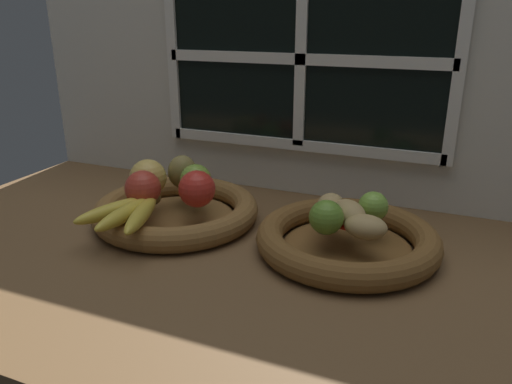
{
  "coord_description": "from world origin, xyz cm",
  "views": [
    {
      "loc": [
        32.88,
        -77.05,
        40.37
      ],
      "look_at": [
        -0.21,
        2.74,
        8.82
      ],
      "focal_mm": 34.49,
      "sensor_mm": 36.0,
      "label": 1
    }
  ],
  "objects_px": {
    "apple_golden_left": "(148,178)",
    "potato_large": "(349,214)",
    "potato_small": "(366,227)",
    "potato_oblong": "(331,206)",
    "fruit_bowl_right": "(347,239)",
    "apple_red_front": "(143,188)",
    "apple_red_right": "(197,189)",
    "pear_brown": "(182,172)",
    "banana_bunch_front": "(129,212)",
    "lime_near": "(326,217)",
    "chili_pepper": "(342,226)",
    "apple_green_back": "(196,180)",
    "lime_far": "(373,206)",
    "fruit_bowl_left": "(176,211)"
  },
  "relations": [
    {
      "from": "apple_red_right",
      "to": "fruit_bowl_right",
      "type": "bearing_deg",
      "value": 3.48
    },
    {
      "from": "apple_green_back",
      "to": "potato_oblong",
      "type": "bearing_deg",
      "value": -1.4
    },
    {
      "from": "fruit_bowl_left",
      "to": "potato_small",
      "type": "bearing_deg",
      "value": -5.32
    },
    {
      "from": "apple_red_right",
      "to": "lime_near",
      "type": "relative_size",
      "value": 1.21
    },
    {
      "from": "apple_red_front",
      "to": "lime_near",
      "type": "height_order",
      "value": "apple_red_front"
    },
    {
      "from": "fruit_bowl_right",
      "to": "banana_bunch_front",
      "type": "height_order",
      "value": "banana_bunch_front"
    },
    {
      "from": "apple_golden_left",
      "to": "potato_small",
      "type": "xyz_separation_m",
      "value": [
        0.45,
        -0.04,
        -0.02
      ]
    },
    {
      "from": "apple_red_front",
      "to": "lime_far",
      "type": "height_order",
      "value": "apple_red_front"
    },
    {
      "from": "pear_brown",
      "to": "lime_near",
      "type": "height_order",
      "value": "pear_brown"
    },
    {
      "from": "fruit_bowl_left",
      "to": "lime_far",
      "type": "distance_m",
      "value": 0.39
    },
    {
      "from": "fruit_bowl_right",
      "to": "pear_brown",
      "type": "height_order",
      "value": "pear_brown"
    },
    {
      "from": "lime_near",
      "to": "chili_pepper",
      "type": "xyz_separation_m",
      "value": [
        0.02,
        0.02,
        -0.02
      ]
    },
    {
      "from": "lime_near",
      "to": "lime_far",
      "type": "distance_m",
      "value": 0.11
    },
    {
      "from": "apple_red_front",
      "to": "pear_brown",
      "type": "distance_m",
      "value": 0.12
    },
    {
      "from": "lime_far",
      "to": "apple_green_back",
      "type": "bearing_deg",
      "value": -179.17
    },
    {
      "from": "apple_red_front",
      "to": "apple_green_back",
      "type": "height_order",
      "value": "apple_red_front"
    },
    {
      "from": "apple_red_front",
      "to": "pear_brown",
      "type": "relative_size",
      "value": 0.97
    },
    {
      "from": "lime_near",
      "to": "potato_small",
      "type": "bearing_deg",
      "value": 6.67
    },
    {
      "from": "banana_bunch_front",
      "to": "chili_pepper",
      "type": "distance_m",
      "value": 0.38
    },
    {
      "from": "pear_brown",
      "to": "potato_large",
      "type": "xyz_separation_m",
      "value": [
        0.37,
        -0.07,
        -0.01
      ]
    },
    {
      "from": "fruit_bowl_right",
      "to": "apple_red_front",
      "type": "bearing_deg",
      "value": -172.34
    },
    {
      "from": "potato_oblong",
      "to": "chili_pepper",
      "type": "bearing_deg",
      "value": -57.56
    },
    {
      "from": "apple_red_right",
      "to": "apple_red_front",
      "type": "relative_size",
      "value": 1.03
    },
    {
      "from": "lime_far",
      "to": "potato_large",
      "type": "bearing_deg",
      "value": -127.87
    },
    {
      "from": "potato_small",
      "to": "lime_near",
      "type": "distance_m",
      "value": 0.07
    },
    {
      "from": "apple_green_back",
      "to": "pear_brown",
      "type": "bearing_deg",
      "value": 150.29
    },
    {
      "from": "apple_red_right",
      "to": "banana_bunch_front",
      "type": "bearing_deg",
      "value": -129.37
    },
    {
      "from": "apple_golden_left",
      "to": "pear_brown",
      "type": "bearing_deg",
      "value": 57.11
    },
    {
      "from": "apple_red_front",
      "to": "potato_small",
      "type": "height_order",
      "value": "apple_red_front"
    },
    {
      "from": "apple_green_back",
      "to": "lime_far",
      "type": "xyz_separation_m",
      "value": [
        0.36,
        0.01,
        -0.01
      ]
    },
    {
      "from": "apple_red_right",
      "to": "banana_bunch_front",
      "type": "relative_size",
      "value": 0.4
    },
    {
      "from": "apple_green_back",
      "to": "lime_near",
      "type": "height_order",
      "value": "apple_green_back"
    },
    {
      "from": "potato_large",
      "to": "apple_golden_left",
      "type": "bearing_deg",
      "value": 179.94
    },
    {
      "from": "banana_bunch_front",
      "to": "lime_near",
      "type": "height_order",
      "value": "lime_near"
    },
    {
      "from": "apple_red_right",
      "to": "potato_small",
      "type": "bearing_deg",
      "value": -3.22
    },
    {
      "from": "apple_golden_left",
      "to": "potato_large",
      "type": "relative_size",
      "value": 0.92
    },
    {
      "from": "apple_red_front",
      "to": "potato_small",
      "type": "distance_m",
      "value": 0.43
    },
    {
      "from": "apple_red_front",
      "to": "potato_small",
      "type": "xyz_separation_m",
      "value": [
        0.43,
        0.02,
        -0.01
      ]
    },
    {
      "from": "apple_red_front",
      "to": "potato_small",
      "type": "bearing_deg",
      "value": 2.2
    },
    {
      "from": "fruit_bowl_right",
      "to": "potato_large",
      "type": "height_order",
      "value": "potato_large"
    },
    {
      "from": "lime_far",
      "to": "banana_bunch_front",
      "type": "bearing_deg",
      "value": -158.18
    },
    {
      "from": "apple_red_right",
      "to": "lime_near",
      "type": "bearing_deg",
      "value": -5.68
    },
    {
      "from": "apple_red_right",
      "to": "potato_small",
      "type": "height_order",
      "value": "apple_red_right"
    },
    {
      "from": "apple_red_right",
      "to": "potato_oblong",
      "type": "xyz_separation_m",
      "value": [
        0.25,
        0.05,
        -0.01
      ]
    },
    {
      "from": "fruit_bowl_left",
      "to": "chili_pepper",
      "type": "bearing_deg",
      "value": -4.11
    },
    {
      "from": "fruit_bowl_left",
      "to": "fruit_bowl_right",
      "type": "distance_m",
      "value": 0.35
    },
    {
      "from": "lime_near",
      "to": "lime_far",
      "type": "bearing_deg",
      "value": 54.16
    },
    {
      "from": "pear_brown",
      "to": "potato_small",
      "type": "xyz_separation_m",
      "value": [
        0.41,
        -0.1,
        -0.02
      ]
    },
    {
      "from": "potato_small",
      "to": "potato_oblong",
      "type": "bearing_deg",
      "value": 138.58
    },
    {
      "from": "lime_far",
      "to": "chili_pepper",
      "type": "distance_m",
      "value": 0.08
    }
  ]
}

